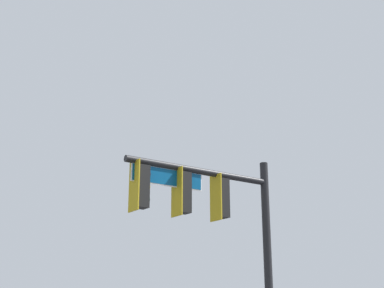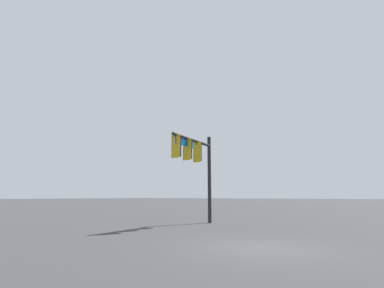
{
  "view_description": "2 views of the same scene",
  "coord_description": "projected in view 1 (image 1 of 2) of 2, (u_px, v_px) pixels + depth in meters",
  "views": [
    {
      "loc": [
        1.72,
        6.33,
        1.39
      ],
      "look_at": [
        -3.98,
        -5.24,
        5.52
      ],
      "focal_mm": 50.0,
      "sensor_mm": 36.0,
      "label": 1
    },
    {
      "loc": [
        9.9,
        4.4,
        1.74
      ],
      "look_at": [
        -6.24,
        -7.48,
        5.24
      ],
      "focal_mm": 28.0,
      "sensor_mm": 36.0,
      "label": 2
    }
  ],
  "objects": [
    {
      "name": "signal_pole_near",
      "position": [
        213.0,
        211.0,
        14.61
      ],
      "size": [
        4.72,
        0.96,
        5.75
      ],
      "color": "black",
      "rests_on": "ground_plane"
    }
  ]
}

